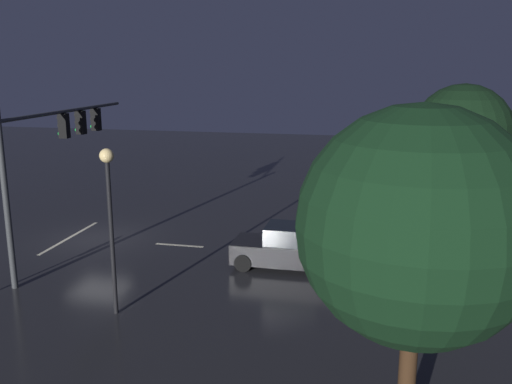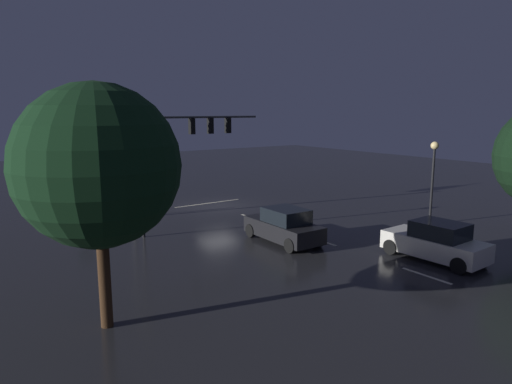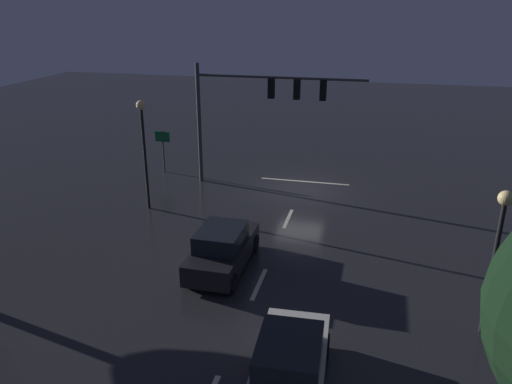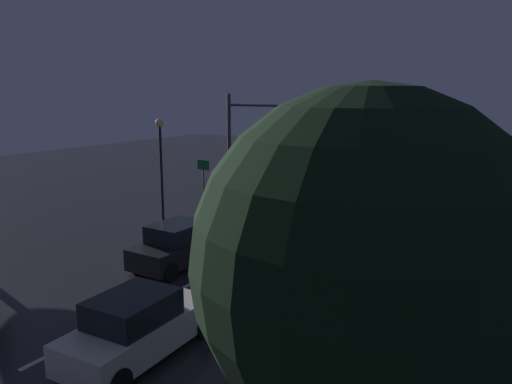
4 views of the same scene
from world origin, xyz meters
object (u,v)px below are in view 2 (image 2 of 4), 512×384
object	(u,v)px
street_lamp_right_kerb	(141,164)
route_sign	(83,190)
car_approaching	(284,226)
car_distant	(436,242)
traffic_signal_assembly	(182,136)
tree_right_near	(98,166)
street_lamp_left_kerb	(433,166)

from	to	relation	value
street_lamp_right_kerb	route_sign	bearing A→B (deg)	-74.58
car_approaching	car_distant	world-z (taller)	same
street_lamp_right_kerb	route_sign	xyz separation A→B (m)	(1.50, -5.44, -1.90)
traffic_signal_assembly	route_sign	xyz separation A→B (m)	(5.96, -0.94, -2.93)
car_approaching	route_sign	world-z (taller)	route_sign
traffic_signal_assembly	car_distant	distance (m)	16.30
route_sign	tree_right_near	xyz separation A→B (m)	(3.10, 14.18, 2.99)
car_distant	street_lamp_right_kerb	xyz separation A→B (m)	(8.88, -10.68, 2.92)
traffic_signal_assembly	street_lamp_left_kerb	xyz separation A→B (m)	(-9.77, 11.26, -1.44)
traffic_signal_assembly	tree_right_near	size ratio (longest dim) A/B	1.26
street_lamp_right_kerb	traffic_signal_assembly	bearing A→B (deg)	-134.77
car_approaching	tree_right_near	size ratio (longest dim) A/B	0.61
car_distant	tree_right_near	size ratio (longest dim) A/B	0.62
street_lamp_left_kerb	tree_right_near	bearing A→B (deg)	6.01
car_approaching	route_sign	distance (m)	12.30
car_approaching	car_distant	xyz separation A→B (m)	(-3.61, 5.90, 0.00)
car_distant	street_lamp_left_kerb	xyz separation A→B (m)	(-5.35, -3.92, 2.51)
car_approaching	street_lamp_right_kerb	distance (m)	7.70
car_distant	car_approaching	bearing A→B (deg)	-58.55
street_lamp_left_kerb	traffic_signal_assembly	bearing A→B (deg)	-49.06
car_approaching	car_distant	bearing A→B (deg)	121.45
street_lamp_right_kerb	tree_right_near	world-z (taller)	tree_right_near
car_approaching	route_sign	bearing A→B (deg)	-56.48
car_distant	street_lamp_left_kerb	distance (m)	7.09
street_lamp_right_kerb	street_lamp_left_kerb	bearing A→B (deg)	154.59
street_lamp_right_kerb	tree_right_near	size ratio (longest dim) A/B	0.75
street_lamp_right_kerb	tree_right_near	xyz separation A→B (m)	(4.60, 8.74, 1.09)
street_lamp_left_kerb	street_lamp_right_kerb	distance (m)	15.76
car_approaching	car_distant	size ratio (longest dim) A/B	0.99
car_approaching	street_lamp_left_kerb	world-z (taller)	street_lamp_left_kerb
car_approaching	tree_right_near	bearing A→B (deg)	21.84
street_lamp_left_kerb	route_sign	xyz separation A→B (m)	(15.73, -12.20, -1.48)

